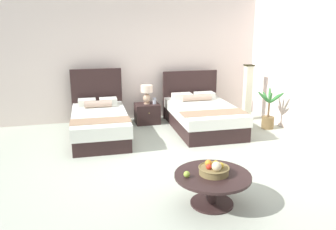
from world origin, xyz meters
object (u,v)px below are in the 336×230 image
Objects in this scene: coffee_table at (213,182)px; potted_palm at (268,115)px; loose_apple at (187,174)px; vase at (154,101)px; fruit_bowl at (214,169)px; nightstand at (147,114)px; bed_near_corner at (202,115)px; bed_near_window at (100,122)px; floor_lamp_corner at (247,93)px; table_lamp at (147,92)px.

coffee_table is 3.71m from potted_palm.
loose_apple is at bearing 179.25° from coffee_table.
vase is 2.60m from potted_palm.
nightstand is at bearing 91.70° from fruit_bowl.
nightstand is 3.89× the size of vase.
bed_near_corner reaches higher than vase.
bed_near_corner is at bearing 165.78° from potted_palm.
fruit_bowl is 3.70m from potted_palm.
bed_near_window is 2.25m from bed_near_corner.
bed_near_corner is at bearing -161.71° from floor_lamp_corner.
floor_lamp_corner is at bearing 53.42° from loose_apple.
fruit_bowl is at bearing -90.79° from vase.
floor_lamp_corner is at bearing -6.96° from nightstand.
fruit_bowl is (-0.99, -3.15, 0.19)m from bed_near_corner.
table_lamp is 0.33× the size of floor_lamp_corner.
table_lamp is 3.90m from fruit_bowl.
bed_near_window reaches higher than table_lamp.
floor_lamp_corner is at bearing -6.46° from vase.
vase is (1.31, 0.67, 0.23)m from bed_near_window.
coffee_table is 1.09× the size of potted_palm.
bed_near_window is at bearing -148.02° from nightstand.
table_lamp is (-1.11, 0.74, 0.44)m from bed_near_corner.
table_lamp is 1.09× the size of fruit_bowl.
bed_near_window is 1.35m from nightstand.
vase is 3.83m from fruit_bowl.
fruit_bowl is at bearing -88.31° from table_lamp.
vase is at bearing 83.72° from loose_apple.
vase is 1.73× the size of loose_apple.
coffee_table is at bearing -91.04° from vase.
coffee_table is at bearing -0.75° from loose_apple.
bed_near_corner reaches higher than fruit_bowl.
vase reaches higher than loose_apple.
potted_palm is (2.54, -1.10, -0.43)m from table_lamp.
bed_near_corner reaches higher than coffee_table.
coffee_table is at bearing -88.56° from nightstand.
vase reaches higher than nightstand.
vase is at bearing 27.21° from bed_near_window.
fruit_bowl is 0.37m from loose_apple.
vase reaches higher than coffee_table.
potted_palm is (1.43, -0.36, 0.00)m from bed_near_corner.
fruit_bowl is 4.25m from floor_lamp_corner.
potted_palm reaches higher than table_lamp.
vase is at bearing -13.42° from nightstand.
potted_palm is at bearing -5.74° from bed_near_window.
bed_near_window is at bearing -147.30° from table_lamp.
fruit_bowl reaches higher than loose_apple.
loose_apple is (-1.36, -3.15, 0.16)m from bed_near_corner.
bed_near_window reaches higher than nightstand.
bed_near_corner reaches higher than nightstand.
floor_lamp_corner is (2.29, 3.58, 0.17)m from fruit_bowl.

